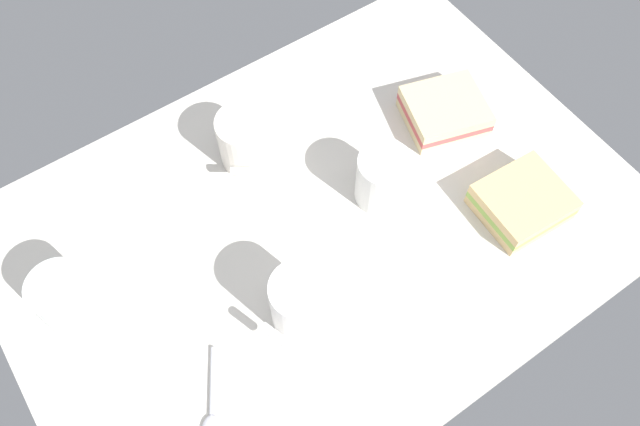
# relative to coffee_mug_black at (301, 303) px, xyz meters

# --- Properties ---
(tabletop) EXTENTS (0.90, 0.64, 0.02)m
(tabletop) POSITION_rel_coffee_mug_black_xyz_m (0.10, 0.10, -0.06)
(tabletop) COLOR beige
(tabletop) RESTS_ON ground
(coffee_mug_black) EXTENTS (0.10, 0.08, 0.10)m
(coffee_mug_black) POSITION_rel_coffee_mug_black_xyz_m (0.00, 0.00, 0.00)
(coffee_mug_black) COLOR white
(coffee_mug_black) RESTS_ON tabletop
(coffee_mug_milky) EXTENTS (0.10, 0.08, 0.09)m
(coffee_mug_milky) POSITION_rel_coffee_mug_black_xyz_m (0.20, 0.09, -0.01)
(coffee_mug_milky) COLOR white
(coffee_mug_milky) RESTS_ON tabletop
(coffee_mug_spare) EXTENTS (0.09, 0.11, 0.09)m
(coffee_mug_spare) POSITION_rel_coffee_mug_black_xyz_m (0.08, 0.26, -0.01)
(coffee_mug_spare) COLOR silver
(coffee_mug_spare) RESTS_ON tabletop
(sandwich_main) EXTENTS (0.14, 0.14, 0.04)m
(sandwich_main) POSITION_rel_coffee_mug_black_xyz_m (0.37, 0.15, -0.03)
(sandwich_main) COLOR beige
(sandwich_main) RESTS_ON tabletop
(sandwich_side) EXTENTS (0.12, 0.11, 0.04)m
(sandwich_side) POSITION_rel_coffee_mug_black_xyz_m (0.35, -0.04, -0.03)
(sandwich_side) COLOR #DBB77A
(sandwich_side) RESTS_ON tabletop
(glass_of_milk) EXTENTS (0.08, 0.08, 0.10)m
(glass_of_milk) POSITION_rel_coffee_mug_black_xyz_m (-0.24, 0.17, -0.01)
(glass_of_milk) COLOR silver
(glass_of_milk) RESTS_ON tabletop
(spoon) EXTENTS (0.08, 0.11, 0.01)m
(spoon) POSITION_rel_coffee_mug_black_xyz_m (-0.16, -0.04, -0.05)
(spoon) COLOR silver
(spoon) RESTS_ON tabletop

